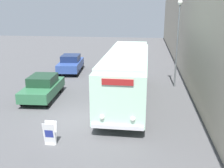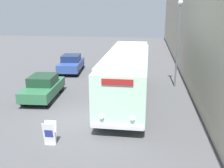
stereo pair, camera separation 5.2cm
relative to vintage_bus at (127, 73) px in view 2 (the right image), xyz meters
name	(u,v)px [view 2 (the right image)]	position (x,y,z in m)	size (l,w,h in m)	color
ground_plane	(86,120)	(-1.94, -3.38, -1.82)	(80.00, 80.00, 0.00)	#4C4C4F
building_wall_right	(187,36)	(4.51, 6.62, 1.71)	(0.30, 60.00, 7.06)	#B2A893
vintage_bus	(127,73)	(0.00, 0.00, 0.00)	(2.58, 10.59, 3.23)	black
sign_board	(50,133)	(-2.90, -6.18, -1.30)	(0.54, 0.40, 1.07)	gray
streetlamp	(178,32)	(3.43, 3.62, 2.33)	(0.36, 0.36, 6.40)	#595E60
parked_car_near	(43,87)	(-5.55, -0.36, -1.03)	(2.12, 4.34, 1.56)	black
parked_car_mid	(71,64)	(-5.79, 7.01, -1.00)	(2.27, 4.40, 1.62)	black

